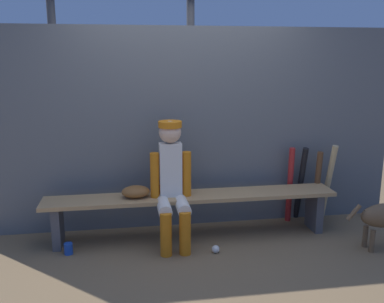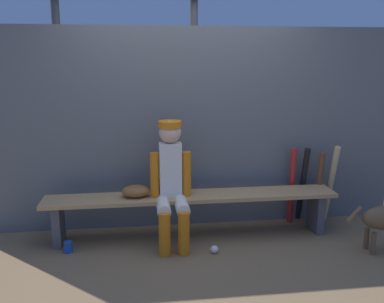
{
  "view_description": "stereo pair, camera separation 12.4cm",
  "coord_description": "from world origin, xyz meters",
  "px_view_note": "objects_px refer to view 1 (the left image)",
  "views": [
    {
      "loc": [
        -0.64,
        -4.04,
        1.83
      ],
      "look_at": [
        0.0,
        0.0,
        0.91
      ],
      "focal_mm": 39.44,
      "sensor_mm": 36.0,
      "label": 1
    },
    {
      "loc": [
        -0.52,
        -4.06,
        1.83
      ],
      "look_at": [
        0.0,
        0.0,
        0.91
      ],
      "focal_mm": 39.44,
      "sensor_mm": 36.0,
      "label": 2
    }
  ],
  "objects_px": {
    "cup_on_bench": "(162,190)",
    "baseball_glove": "(136,192)",
    "player_seated": "(172,179)",
    "bat_wood_dark": "(317,187)",
    "cup_on_ground": "(68,249)",
    "bat_aluminum_red": "(290,185)",
    "bat_wood_natural": "(328,183)",
    "bat_aluminum_black": "(300,184)",
    "baseball": "(216,249)",
    "dugout_bench": "(192,203)"
  },
  "relations": [
    {
      "from": "player_seated",
      "to": "baseball",
      "type": "height_order",
      "value": "player_seated"
    },
    {
      "from": "baseball_glove",
      "to": "bat_aluminum_black",
      "type": "bearing_deg",
      "value": 8.42
    },
    {
      "from": "baseball_glove",
      "to": "bat_wood_natural",
      "type": "bearing_deg",
      "value": 5.54
    },
    {
      "from": "bat_wood_dark",
      "to": "player_seated",
      "type": "bearing_deg",
      "value": -169.92
    },
    {
      "from": "cup_on_ground",
      "to": "cup_on_bench",
      "type": "height_order",
      "value": "cup_on_bench"
    },
    {
      "from": "bat_wood_dark",
      "to": "bat_wood_natural",
      "type": "relative_size",
      "value": 0.91
    },
    {
      "from": "bat_wood_natural",
      "to": "cup_on_bench",
      "type": "relative_size",
      "value": 8.2
    },
    {
      "from": "bat_wood_dark",
      "to": "bat_aluminum_red",
      "type": "bearing_deg",
      "value": 169.66
    },
    {
      "from": "dugout_bench",
      "to": "bat_wood_natural",
      "type": "distance_m",
      "value": 1.6
    },
    {
      "from": "bat_aluminum_black",
      "to": "bat_wood_dark",
      "type": "height_order",
      "value": "bat_aluminum_black"
    },
    {
      "from": "dugout_bench",
      "to": "baseball_glove",
      "type": "height_order",
      "value": "baseball_glove"
    },
    {
      "from": "bat_aluminum_red",
      "to": "cup_on_ground",
      "type": "xyz_separation_m",
      "value": [
        -2.37,
        -0.45,
        -0.38
      ]
    },
    {
      "from": "bat_wood_dark",
      "to": "cup_on_ground",
      "type": "xyz_separation_m",
      "value": [
        -2.67,
        -0.4,
        -0.36
      ]
    },
    {
      "from": "bat_wood_natural",
      "to": "baseball",
      "type": "xyz_separation_m",
      "value": [
        -1.42,
        -0.61,
        -0.41
      ]
    },
    {
      "from": "cup_on_bench",
      "to": "baseball_glove",
      "type": "bearing_deg",
      "value": -172.71
    },
    {
      "from": "player_seated",
      "to": "bat_aluminum_black",
      "type": "relative_size",
      "value": 1.41
    },
    {
      "from": "player_seated",
      "to": "baseball_glove",
      "type": "relative_size",
      "value": 4.37
    },
    {
      "from": "dugout_bench",
      "to": "bat_wood_dark",
      "type": "relative_size",
      "value": 3.64
    },
    {
      "from": "bat_wood_dark",
      "to": "cup_on_ground",
      "type": "relative_size",
      "value": 7.45
    },
    {
      "from": "baseball_glove",
      "to": "bat_aluminum_black",
      "type": "height_order",
      "value": "bat_aluminum_black"
    },
    {
      "from": "player_seated",
      "to": "baseball_glove",
      "type": "height_order",
      "value": "player_seated"
    },
    {
      "from": "bat_aluminum_black",
      "to": "cup_on_ground",
      "type": "height_order",
      "value": "bat_aluminum_black"
    },
    {
      "from": "bat_aluminum_black",
      "to": "bat_wood_natural",
      "type": "height_order",
      "value": "bat_wood_natural"
    },
    {
      "from": "dugout_bench",
      "to": "player_seated",
      "type": "relative_size",
      "value": 2.43
    },
    {
      "from": "bat_aluminum_red",
      "to": "bat_wood_natural",
      "type": "xyz_separation_m",
      "value": [
        0.44,
        -0.03,
        0.02
      ]
    },
    {
      "from": "bat_wood_dark",
      "to": "cup_on_bench",
      "type": "height_order",
      "value": "bat_wood_dark"
    },
    {
      "from": "player_seated",
      "to": "cup_on_ground",
      "type": "height_order",
      "value": "player_seated"
    },
    {
      "from": "player_seated",
      "to": "bat_wood_dark",
      "type": "height_order",
      "value": "player_seated"
    },
    {
      "from": "bat_wood_natural",
      "to": "cup_on_bench",
      "type": "height_order",
      "value": "bat_wood_natural"
    },
    {
      "from": "bat_aluminum_black",
      "to": "cup_on_bench",
      "type": "distance_m",
      "value": 1.61
    },
    {
      "from": "bat_wood_dark",
      "to": "cup_on_bench",
      "type": "relative_size",
      "value": 7.45
    },
    {
      "from": "bat_aluminum_red",
      "to": "baseball",
      "type": "bearing_deg",
      "value": -146.84
    },
    {
      "from": "player_seated",
      "to": "baseball_glove",
      "type": "distance_m",
      "value": 0.39
    },
    {
      "from": "baseball_glove",
      "to": "bat_aluminum_red",
      "type": "xyz_separation_m",
      "value": [
        1.72,
        0.24,
        -0.09
      ]
    },
    {
      "from": "baseball_glove",
      "to": "baseball",
      "type": "xyz_separation_m",
      "value": [
        0.73,
        -0.4,
        -0.48
      ]
    },
    {
      "from": "bat_aluminum_black",
      "to": "bat_wood_natural",
      "type": "distance_m",
      "value": 0.3
    },
    {
      "from": "bat_wood_dark",
      "to": "baseball",
      "type": "xyz_separation_m",
      "value": [
        -1.28,
        -0.59,
        -0.37
      ]
    },
    {
      "from": "baseball",
      "to": "cup_on_ground",
      "type": "xyz_separation_m",
      "value": [
        -1.39,
        0.19,
        0.02
      ]
    },
    {
      "from": "bat_aluminum_black",
      "to": "bat_aluminum_red",
      "type": "bearing_deg",
      "value": -166.66
    },
    {
      "from": "baseball_glove",
      "to": "bat_wood_dark",
      "type": "relative_size",
      "value": 0.34
    },
    {
      "from": "baseball",
      "to": "cup_on_bench",
      "type": "xyz_separation_m",
      "value": [
        -0.47,
        0.43,
        0.48
      ]
    },
    {
      "from": "bat_aluminum_black",
      "to": "bat_wood_dark",
      "type": "xyz_separation_m",
      "value": [
        0.16,
        -0.09,
        -0.02
      ]
    },
    {
      "from": "bat_aluminum_black",
      "to": "baseball",
      "type": "relative_size",
      "value": 11.77
    },
    {
      "from": "baseball_glove",
      "to": "bat_aluminum_black",
      "type": "xyz_separation_m",
      "value": [
        1.85,
        0.27,
        -0.09
      ]
    },
    {
      "from": "bat_wood_natural",
      "to": "bat_aluminum_red",
      "type": "bearing_deg",
      "value": 175.68
    },
    {
      "from": "baseball",
      "to": "cup_on_bench",
      "type": "height_order",
      "value": "cup_on_bench"
    },
    {
      "from": "dugout_bench",
      "to": "player_seated",
      "type": "bearing_deg",
      "value": -153.55
    },
    {
      "from": "bat_wood_dark",
      "to": "cup_on_bench",
      "type": "distance_m",
      "value": 1.76
    },
    {
      "from": "baseball_glove",
      "to": "bat_aluminum_red",
      "type": "distance_m",
      "value": 1.74
    },
    {
      "from": "bat_aluminum_black",
      "to": "baseball",
      "type": "bearing_deg",
      "value": -148.96
    }
  ]
}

